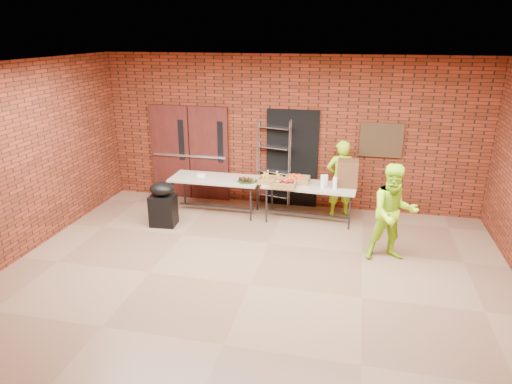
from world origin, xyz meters
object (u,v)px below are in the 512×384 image
Objects in this scene: table_left at (215,181)px; volunteer_woman at (340,179)px; wire_rack at (274,164)px; table_right at (310,188)px; volunteer_man at (393,213)px; coffee_dispenser at (348,173)px; covered_grill at (163,204)px.

table_left is 2.56m from volunteer_woman.
table_left is at bearing -8.78° from volunteer_woman.
volunteer_woman is (1.42, -0.22, -0.16)m from wire_rack.
table_left is at bearing -176.38° from table_right.
volunteer_woman is (2.53, 0.41, 0.10)m from table_left.
volunteer_man reaches higher than table_right.
coffee_dispenser is 0.33× the size of volunteer_woman.
table_right is 1.13× the size of volunteer_man.
wire_rack is 1.02× the size of table_right.
coffee_dispenser is (1.56, -0.53, 0.06)m from wire_rack.
volunteer_man is at bearing -21.22° from table_left.
table_right is at bearing 12.47° from covered_grill.
table_right is at bearing -22.58° from wire_rack.
wire_rack reaches higher than volunteer_man.
coffee_dispenser is (2.67, 0.10, 0.32)m from table_left.
wire_rack is 3.64× the size of coffee_dispenser.
volunteer_man is at bearing -61.37° from coffee_dispenser.
covered_grill is at bearing -132.52° from table_left.
table_right is 1.18× the size of volunteer_woman.
volunteer_woman is 2.00m from volunteer_man.
volunteer_man is at bearing -26.05° from wire_rack.
volunteer_man is (1.51, -1.36, 0.14)m from table_right.
covered_grill is (-2.76, -0.87, -0.25)m from table_right.
table_right is (0.85, -0.63, -0.26)m from wire_rack.
covered_grill is 0.54× the size of volunteer_man.
volunteer_woman is at bearing 15.96° from covered_grill.
volunteer_man is (0.80, -1.46, -0.19)m from coffee_dispenser.
table_left is 3.55× the size of coffee_dispenser.
volunteer_man is (3.47, -1.36, 0.13)m from table_left.
covered_grill is at bearing 3.10° from volunteer_woman.
volunteer_man is at bearing -11.53° from covered_grill.
coffee_dispenser reaches higher than table_right.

